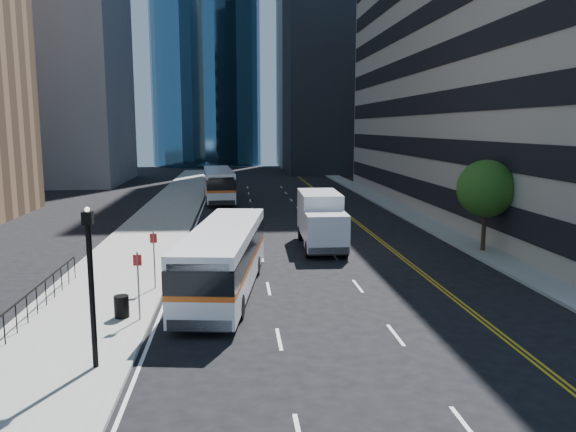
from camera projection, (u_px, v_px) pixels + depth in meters
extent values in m
plane|color=black|center=(356.00, 300.00, 23.06)|extent=(160.00, 160.00, 0.00)
cube|color=gray|center=(168.00, 212.00, 46.66)|extent=(5.00, 90.00, 0.15)
cube|color=gray|center=(397.00, 208.00, 48.46)|extent=(2.00, 90.00, 0.15)
cube|color=gray|center=(45.00, 41.00, 68.86)|extent=(18.00, 18.00, 35.00)
cylinder|color=#332114|center=(484.00, 231.00, 31.56)|extent=(0.24, 0.24, 2.20)
sphere|color=#224D16|center=(486.00, 189.00, 31.18)|extent=(3.20, 3.20, 3.20)
cylinder|color=black|center=(92.00, 297.00, 15.98)|extent=(0.16, 0.16, 4.20)
cube|color=black|center=(88.00, 218.00, 15.62)|extent=(0.28, 0.28, 0.36)
cube|color=white|center=(225.00, 274.00, 23.98)|extent=(3.87, 11.25, 1.01)
cube|color=#E25815|center=(224.00, 260.00, 23.89)|extent=(3.89, 11.27, 0.20)
cube|color=black|center=(224.00, 249.00, 23.81)|extent=(3.89, 11.27, 0.83)
cube|color=white|center=(224.00, 233.00, 23.70)|extent=(3.87, 11.25, 0.46)
cylinder|color=black|center=(182.00, 306.00, 20.82)|extent=(0.40, 0.95, 0.92)
cylinder|color=black|center=(240.00, 307.00, 20.73)|extent=(0.40, 0.95, 0.92)
cylinder|color=black|center=(212.00, 265.00, 26.99)|extent=(0.40, 0.95, 0.92)
cylinder|color=black|center=(257.00, 266.00, 26.90)|extent=(0.40, 0.95, 0.92)
cube|color=white|center=(219.00, 192.00, 54.19)|extent=(3.37, 11.73, 1.06)
cube|color=#E25615|center=(218.00, 185.00, 54.09)|extent=(3.39, 11.75, 0.21)
cube|color=black|center=(218.00, 180.00, 54.01)|extent=(3.39, 11.75, 0.87)
cube|color=white|center=(218.00, 172.00, 53.89)|extent=(3.37, 11.73, 0.48)
cylinder|color=black|center=(208.00, 200.00, 50.68)|extent=(0.36, 0.98, 0.96)
cylinder|color=black|center=(233.00, 200.00, 51.06)|extent=(0.36, 0.98, 0.96)
cylinder|color=black|center=(206.00, 192.00, 57.07)|extent=(0.36, 0.98, 0.96)
cylinder|color=black|center=(228.00, 192.00, 57.44)|extent=(0.36, 0.98, 0.96)
cube|color=silver|center=(326.00, 232.00, 30.57)|extent=(2.34, 2.16, 2.00)
cube|color=black|center=(329.00, 228.00, 29.62)|extent=(2.08, 0.12, 1.05)
cube|color=silver|center=(319.00, 212.00, 33.76)|extent=(2.42, 4.63, 2.47)
cube|color=black|center=(321.00, 239.00, 32.95)|extent=(1.87, 6.33, 0.24)
cylinder|color=black|center=(308.00, 249.00, 30.46)|extent=(0.29, 0.92, 0.91)
cylinder|color=black|center=(345.00, 249.00, 30.59)|extent=(0.29, 0.92, 0.91)
cylinder|color=black|center=(301.00, 233.00, 35.15)|extent=(0.29, 0.92, 0.91)
cylinder|color=black|center=(333.00, 233.00, 35.28)|extent=(0.29, 0.92, 0.91)
cylinder|color=black|center=(122.00, 306.00, 20.48)|extent=(0.62, 0.62, 0.81)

